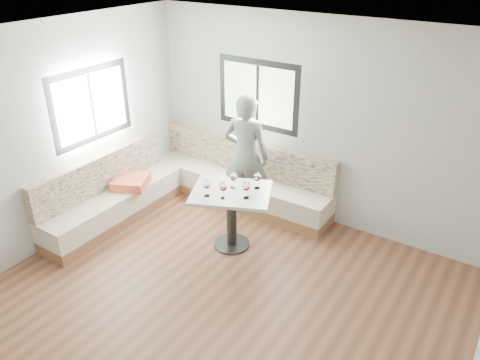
% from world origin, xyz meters
% --- Properties ---
extents(room, '(5.01, 5.01, 2.81)m').
position_xyz_m(room, '(-0.08, 0.08, 1.41)').
color(room, brown).
rests_on(room, ground).
extents(banquette, '(2.90, 2.80, 0.95)m').
position_xyz_m(banquette, '(-1.59, 1.63, 0.33)').
color(banquette, brown).
rests_on(banquette, ground).
extents(table, '(1.20, 1.09, 0.80)m').
position_xyz_m(table, '(-0.51, 1.24, 0.60)').
color(table, black).
rests_on(table, ground).
extents(person, '(0.74, 0.58, 1.79)m').
position_xyz_m(person, '(-0.81, 2.06, 0.90)').
color(person, slate).
rests_on(person, ground).
extents(olive_ramekin, '(0.10, 0.10, 0.04)m').
position_xyz_m(olive_ramekin, '(-0.67, 1.30, 0.82)').
color(olive_ramekin, white).
rests_on(olive_ramekin, table).
extents(wine_glass_a, '(0.10, 0.10, 0.22)m').
position_xyz_m(wine_glass_a, '(-0.69, 0.98, 0.95)').
color(wine_glass_a, white).
rests_on(wine_glass_a, table).
extents(wine_glass_b, '(0.10, 0.10, 0.22)m').
position_xyz_m(wine_glass_b, '(-0.49, 1.04, 0.95)').
color(wine_glass_b, white).
rests_on(wine_glass_b, table).
extents(wine_glass_c, '(0.10, 0.10, 0.22)m').
position_xyz_m(wine_glass_c, '(-0.26, 1.20, 0.95)').
color(wine_glass_c, white).
rests_on(wine_glass_c, table).
extents(wine_glass_d, '(0.10, 0.10, 0.22)m').
position_xyz_m(wine_glass_d, '(-0.54, 1.33, 0.95)').
color(wine_glass_d, white).
rests_on(wine_glass_d, table).
extents(wine_glass_e, '(0.10, 0.10, 0.22)m').
position_xyz_m(wine_glass_e, '(-0.28, 1.49, 0.95)').
color(wine_glass_e, white).
rests_on(wine_glass_e, table).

